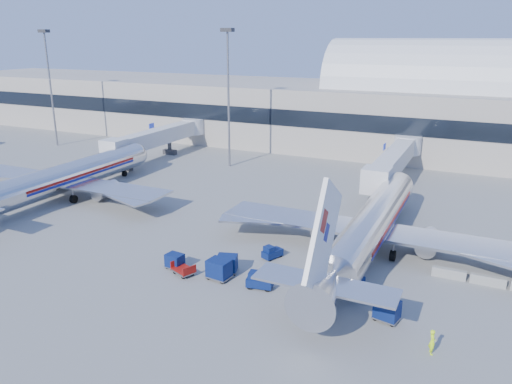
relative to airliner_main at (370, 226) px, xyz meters
The scene contains 20 objects.
ground 11.35m from the airliner_main, 155.75° to the right, with size 260.00×260.00×0.00m, color gray.
terminal 56.80m from the airliner_main, 114.64° to the left, with size 170.00×28.15×21.00m.
airliner_main is the anchor object (origin of this frame).
airliner_mid 42.00m from the airliner_main, behind, with size 32.00×37.26×12.07m.
jetbridge_near 26.43m from the airliner_main, 95.22° to the left, with size 4.40×27.50×6.25m.
jetbridge_mid 51.62m from the airliner_main, 149.36° to the left, with size 4.40×27.50×6.25m.
mast_far_west 75.44m from the airliner_main, 159.99° to the left, with size 2.00×1.20×22.60m.
mast_west 41.12m from the airliner_main, 139.64° to the left, with size 2.00×1.20×22.60m.
barrier_near 8.74m from the airliner_main, 17.39° to the right, with size 3.00×0.55×0.90m, color #9E9E96.
barrier_mid 11.84m from the airliner_main, 12.50° to the right, with size 3.00×0.55×0.90m, color #9E9E96.
tug_lead 13.89m from the airliner_main, 120.90° to the right, with size 2.48×1.54×1.51m.
tug_right 9.60m from the airliner_main, 81.31° to the right, with size 2.75×2.28×1.60m.
tug_left 10.43m from the airliner_main, 146.70° to the right, with size 1.80×2.36×1.38m.
cart_train_a 15.20m from the airliner_main, 136.93° to the right, with size 2.29×1.99×1.71m.
cart_train_b 16.26m from the airliner_main, 133.19° to the right, with size 2.29×1.85×1.87m.
cart_train_c 19.89m from the airliner_main, 143.77° to the right, with size 1.80×1.45×1.48m.
cart_solo_near 13.70m from the airliner_main, 94.12° to the right, with size 2.09×1.79×1.58m.
cart_solo_far 13.14m from the airliner_main, 70.79° to the right, with size 2.19×1.84×1.70m.
cart_open_red 19.24m from the airliner_main, 139.34° to the right, with size 2.55×2.21×0.57m.
ramp_worker 17.33m from the airliner_main, 62.39° to the right, with size 0.68×0.45×1.87m, color #BBED19.
Camera 1 is at (19.74, -43.21, 21.31)m, focal length 35.00 mm.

